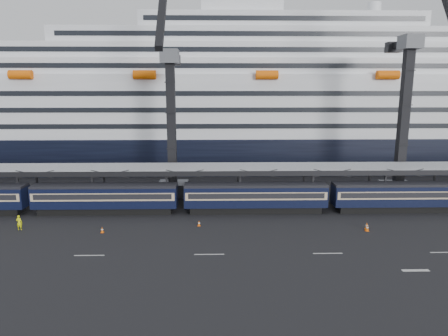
# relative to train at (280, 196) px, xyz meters

# --- Properties ---
(ground) EXTENTS (260.00, 260.00, 0.00)m
(ground) POSITION_rel_train_xyz_m (4.65, -10.00, -2.20)
(ground) COLOR black
(ground) RESTS_ON ground
(lane_markings) EXTENTS (111.00, 4.27, 0.02)m
(lane_markings) POSITION_rel_train_xyz_m (12.80, -15.23, -2.19)
(lane_markings) COLOR beige
(lane_markings) RESTS_ON ground
(train) EXTENTS (133.05, 3.00, 4.05)m
(train) POSITION_rel_train_xyz_m (0.00, 0.00, 0.00)
(train) COLOR black
(train) RESTS_ON ground
(canopy) EXTENTS (130.00, 6.25, 5.53)m
(canopy) POSITION_rel_train_xyz_m (4.65, 4.00, 3.05)
(canopy) COLOR #94979C
(canopy) RESTS_ON ground
(cruise_ship) EXTENTS (214.09, 28.84, 34.00)m
(cruise_ship) POSITION_rel_train_xyz_m (3.57, 35.99, 10.14)
(cruise_ship) COLOR black
(cruise_ship) RESTS_ON ground
(crane_dark_near) EXTENTS (4.50, 17.75, 35.08)m
(crane_dark_near) POSITION_rel_train_xyz_m (-15.35, 8.59, 9.73)
(crane_dark_near) COLOR #47494E
(crane_dark_near) RESTS_ON ground
(crane_dark_mid) EXTENTS (4.50, 18.24, 39.64)m
(crane_dark_mid) POSITION_rel_train_xyz_m (19.65, 7.59, 11.16)
(crane_dark_mid) COLOR #47494E
(crane_dark_mid) RESTS_ON ground
(worker) EXTENTS (0.68, 0.46, 1.82)m
(worker) POSITION_rel_train_xyz_m (-31.82, -6.45, -1.29)
(worker) COLOR #EBF20C
(worker) RESTS_ON ground
(traffic_cone_b) EXTENTS (0.37, 0.37, 0.74)m
(traffic_cone_b) POSITION_rel_train_xyz_m (-21.84, -7.55, -1.84)
(traffic_cone_b) COLOR #FB6107
(traffic_cone_b) RESTS_ON ground
(traffic_cone_c) EXTENTS (0.35, 0.35, 0.69)m
(traffic_cone_c) POSITION_rel_train_xyz_m (-10.73, -5.48, -1.86)
(traffic_cone_c) COLOR #FB6107
(traffic_cone_c) RESTS_ON ground
(traffic_cone_d) EXTENTS (0.42, 0.42, 0.84)m
(traffic_cone_d) POSITION_rel_train_xyz_m (9.23, -7.01, -1.79)
(traffic_cone_d) COLOR #FB6107
(traffic_cone_d) RESTS_ON ground
(traffic_cone_e) EXTENTS (0.41, 0.41, 0.82)m
(traffic_cone_e) POSITION_rel_train_xyz_m (9.05, -7.63, -1.80)
(traffic_cone_e) COLOR #FB6107
(traffic_cone_e) RESTS_ON ground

